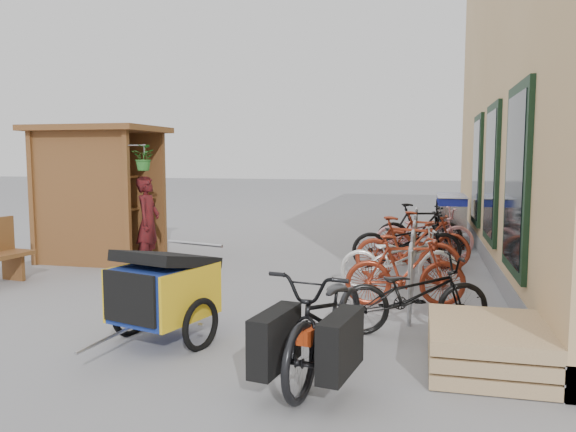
% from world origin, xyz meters
% --- Properties ---
extents(ground, '(80.00, 80.00, 0.00)m').
position_xyz_m(ground, '(0.00, 0.00, 0.00)').
color(ground, gray).
extents(kiosk, '(2.49, 1.65, 2.40)m').
position_xyz_m(kiosk, '(-3.28, 2.47, 1.55)').
color(kiosk, brown).
rests_on(kiosk, ground).
extents(bike_rack, '(0.05, 5.35, 0.86)m').
position_xyz_m(bike_rack, '(2.30, 2.40, 0.52)').
color(bike_rack, '#A5A8AD').
rests_on(bike_rack, ground).
extents(pallet_stack, '(1.00, 1.20, 0.40)m').
position_xyz_m(pallet_stack, '(3.00, -1.40, 0.21)').
color(pallet_stack, tan).
rests_on(pallet_stack, ground).
extents(shopping_carts, '(0.59, 2.36, 1.07)m').
position_xyz_m(shopping_carts, '(3.00, 6.28, 0.62)').
color(shopping_carts, silver).
rests_on(shopping_carts, ground).
extents(child_trailer, '(1.09, 1.71, 0.99)m').
position_xyz_m(child_trailer, '(-0.09, -1.37, 0.55)').
color(child_trailer, '#1C3B9B').
rests_on(child_trailer, ground).
extents(cargo_bike, '(0.96, 1.94, 0.98)m').
position_xyz_m(cargo_bike, '(1.66, -1.90, 0.48)').
color(cargo_bike, black).
rests_on(cargo_bike, ground).
extents(person_kiosk, '(0.42, 0.59, 1.54)m').
position_xyz_m(person_kiosk, '(-2.09, 2.15, 0.77)').
color(person_kiosk, maroon).
rests_on(person_kiosk, ground).
extents(bike_0, '(1.70, 1.02, 0.84)m').
position_xyz_m(bike_0, '(2.34, -0.51, 0.42)').
color(bike_0, black).
rests_on(bike_0, ground).
extents(bike_1, '(1.55, 0.69, 0.90)m').
position_xyz_m(bike_1, '(2.23, 0.58, 0.45)').
color(bike_1, maroon).
rests_on(bike_1, ground).
extents(bike_2, '(1.73, 0.89, 0.87)m').
position_xyz_m(bike_2, '(2.11, 1.52, 0.43)').
color(bike_2, white).
rests_on(bike_2, ground).
extents(bike_3, '(1.69, 0.84, 0.98)m').
position_xyz_m(bike_3, '(2.20, 2.00, 0.49)').
color(bike_3, maroon).
rests_on(bike_3, ground).
extents(bike_4, '(1.90, 0.98, 0.95)m').
position_xyz_m(bike_4, '(2.17, 3.00, 0.48)').
color(bike_4, black).
rests_on(bike_4, ground).
extents(bike_5, '(1.61, 0.81, 0.93)m').
position_xyz_m(bike_5, '(2.45, 3.31, 0.47)').
color(bike_5, maroon).
rests_on(bike_5, ground).
extents(bike_6, '(1.91, 1.00, 0.95)m').
position_xyz_m(bike_6, '(2.45, 4.03, 0.48)').
color(bike_6, '#D68A8C').
rests_on(bike_6, ground).
extents(bike_7, '(1.72, 0.87, 1.00)m').
position_xyz_m(bike_7, '(2.37, 4.34, 0.50)').
color(bike_7, black).
rests_on(bike_7, ground).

